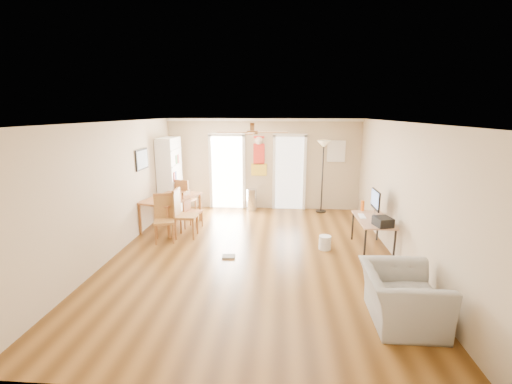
# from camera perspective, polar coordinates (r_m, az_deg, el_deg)

# --- Properties ---
(floor) EXTENTS (7.00, 7.00, 0.00)m
(floor) POSITION_cam_1_polar(r_m,az_deg,el_deg) (7.02, -0.36, -10.30)
(floor) COLOR brown
(floor) RESTS_ON ground
(ceiling) EXTENTS (5.50, 7.00, 0.00)m
(ceiling) POSITION_cam_1_polar(r_m,az_deg,el_deg) (6.45, -0.40, 11.43)
(ceiling) COLOR silver
(ceiling) RESTS_ON floor
(wall_back) EXTENTS (5.50, 0.04, 2.60)m
(wall_back) POSITION_cam_1_polar(r_m,az_deg,el_deg) (10.05, 1.21, 4.55)
(wall_back) COLOR beige
(wall_back) RESTS_ON floor
(wall_front) EXTENTS (5.50, 0.04, 2.60)m
(wall_front) POSITION_cam_1_polar(r_m,az_deg,el_deg) (3.32, -5.30, -13.47)
(wall_front) COLOR beige
(wall_front) RESTS_ON floor
(wall_left) EXTENTS (0.04, 7.00, 2.60)m
(wall_left) POSITION_cam_1_polar(r_m,az_deg,el_deg) (7.36, -22.25, 0.44)
(wall_left) COLOR beige
(wall_left) RESTS_ON floor
(wall_right) EXTENTS (0.04, 7.00, 2.60)m
(wall_right) POSITION_cam_1_polar(r_m,az_deg,el_deg) (6.97, 22.79, -0.27)
(wall_right) COLOR beige
(wall_right) RESTS_ON floor
(crown_molding) EXTENTS (5.50, 7.00, 0.08)m
(crown_molding) POSITION_cam_1_polar(r_m,az_deg,el_deg) (6.45, -0.39, 11.07)
(crown_molding) COLOR white
(crown_molding) RESTS_ON wall_back
(kitchen_doorway) EXTENTS (0.90, 0.10, 2.10)m
(kitchen_doorway) POSITION_cam_1_polar(r_m,az_deg,el_deg) (10.19, -4.72, 3.19)
(kitchen_doorway) COLOR white
(kitchen_doorway) RESTS_ON wall_back
(bathroom_doorway) EXTENTS (0.80, 0.10, 2.10)m
(bathroom_doorway) POSITION_cam_1_polar(r_m,az_deg,el_deg) (10.07, 5.47, 3.06)
(bathroom_doorway) COLOR white
(bathroom_doorway) RESTS_ON wall_back
(wall_decal) EXTENTS (0.46, 0.03, 1.10)m
(wall_decal) POSITION_cam_1_polar(r_m,az_deg,el_deg) (10.01, 0.49, 5.95)
(wall_decal) COLOR red
(wall_decal) RESTS_ON wall_back
(ac_grille) EXTENTS (0.50, 0.04, 0.60)m
(ac_grille) POSITION_cam_1_polar(r_m,az_deg,el_deg) (10.08, 13.01, 6.53)
(ac_grille) COLOR white
(ac_grille) RESTS_ON wall_back
(framed_poster) EXTENTS (0.04, 0.66, 0.48)m
(framed_poster) POSITION_cam_1_polar(r_m,az_deg,el_deg) (8.54, -18.22, 5.10)
(framed_poster) COLOR black
(framed_poster) RESTS_ON wall_left
(ceiling_fan) EXTENTS (1.24, 1.24, 0.20)m
(ceiling_fan) POSITION_cam_1_polar(r_m,az_deg,el_deg) (6.16, -0.62, 9.77)
(ceiling_fan) COLOR #593819
(ceiling_fan) RESTS_ON ceiling
(bookshelf) EXTENTS (0.66, 1.03, 2.11)m
(bookshelf) POSITION_cam_1_polar(r_m,az_deg,el_deg) (9.80, -13.94, 2.48)
(bookshelf) COLOR white
(bookshelf) RESTS_ON floor
(dining_table) EXTENTS (1.31, 1.71, 0.76)m
(dining_table) POSITION_cam_1_polar(r_m,az_deg,el_deg) (8.79, -13.65, -3.22)
(dining_table) COLOR #995E31
(dining_table) RESTS_ON floor
(dining_chair_right_a) EXTENTS (0.44, 0.44, 0.90)m
(dining_chair_right_a) POSITION_cam_1_polar(r_m,az_deg,el_deg) (8.58, -10.26, -2.94)
(dining_chair_right_a) COLOR #AD6338
(dining_chair_right_a) RESTS_ON floor
(dining_chair_right_b) EXTENTS (0.46, 0.46, 1.10)m
(dining_chair_right_b) POSITION_cam_1_polar(r_m,az_deg,el_deg) (7.98, -11.37, -3.46)
(dining_chair_right_b) COLOR #A87936
(dining_chair_right_b) RESTS_ON floor
(dining_chair_near) EXTENTS (0.53, 0.53, 1.03)m
(dining_chair_near) POSITION_cam_1_polar(r_m,az_deg,el_deg) (7.82, -14.84, -4.26)
(dining_chair_near) COLOR #A96F36
(dining_chair_near) RESTS_ON floor
(dining_chair_far) EXTENTS (0.53, 0.53, 1.02)m
(dining_chair_far) POSITION_cam_1_polar(r_m,az_deg,el_deg) (9.60, -11.42, -0.91)
(dining_chair_far) COLOR #A06933
(dining_chair_far) RESTS_ON floor
(trash_can) EXTENTS (0.29, 0.29, 0.63)m
(trash_can) POSITION_cam_1_polar(r_m,az_deg,el_deg) (10.00, -0.71, -1.27)
(trash_can) COLOR silver
(trash_can) RESTS_ON floor
(torchiere_lamp) EXTENTS (0.49, 0.49, 2.02)m
(torchiere_lamp) POSITION_cam_1_polar(r_m,az_deg,el_deg) (9.86, 10.83, 2.44)
(torchiere_lamp) COLOR black
(torchiere_lamp) RESTS_ON floor
(computer_desk) EXTENTS (0.62, 1.25, 0.67)m
(computer_desk) POSITION_cam_1_polar(r_m,az_deg,el_deg) (7.54, 18.47, -6.62)
(computer_desk) COLOR tan
(computer_desk) RESTS_ON floor
(imac) EXTENTS (0.23, 0.59, 0.54)m
(imac) POSITION_cam_1_polar(r_m,az_deg,el_deg) (7.59, 18.98, -1.73)
(imac) COLOR black
(imac) RESTS_ON computer_desk
(keyboard) EXTENTS (0.13, 0.36, 0.01)m
(keyboard) POSITION_cam_1_polar(r_m,az_deg,el_deg) (7.53, 16.98, -3.80)
(keyboard) COLOR white
(keyboard) RESTS_ON computer_desk
(printer) EXTENTS (0.36, 0.40, 0.17)m
(printer) POSITION_cam_1_polar(r_m,az_deg,el_deg) (7.01, 20.09, -4.60)
(printer) COLOR black
(printer) RESTS_ON computer_desk
(orange_bottle) EXTENTS (0.09, 0.09, 0.23)m
(orange_bottle) POSITION_cam_1_polar(r_m,az_deg,el_deg) (7.93, 17.07, -2.17)
(orange_bottle) COLOR orange
(orange_bottle) RESTS_ON computer_desk
(wastebasket_a) EXTENTS (0.29, 0.29, 0.29)m
(wastebasket_a) POSITION_cam_1_polar(r_m,az_deg,el_deg) (7.39, 11.23, -8.15)
(wastebasket_a) COLOR silver
(wastebasket_a) RESTS_ON floor
(wastebasket_b) EXTENTS (0.30, 0.30, 0.30)m
(wastebasket_b) POSITION_cam_1_polar(r_m,az_deg,el_deg) (6.33, 19.35, -12.30)
(wastebasket_b) COLOR white
(wastebasket_b) RESTS_ON floor
(floor_cloth) EXTENTS (0.26, 0.21, 0.04)m
(floor_cloth) POSITION_cam_1_polar(r_m,az_deg,el_deg) (6.93, -4.51, -10.49)
(floor_cloth) COLOR gray
(floor_cloth) RESTS_ON floor
(armchair) EXTENTS (0.98, 1.12, 0.72)m
(armchair) POSITION_cam_1_polar(r_m,az_deg,el_deg) (5.24, 22.74, -15.58)
(armchair) COLOR #999894
(armchair) RESTS_ON floor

